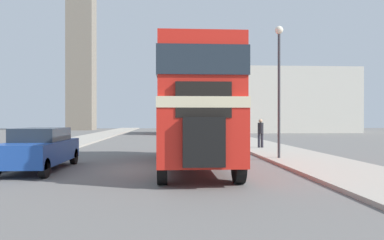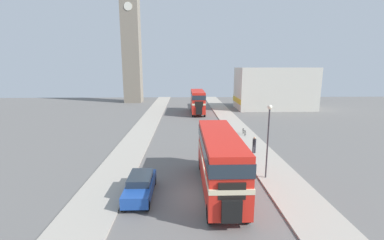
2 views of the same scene
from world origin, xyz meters
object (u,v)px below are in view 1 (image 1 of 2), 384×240
at_px(car_parked_near, 40,148).
at_px(church_tower, 81,12).
at_px(double_decker_bus, 192,102).
at_px(bus_distant, 177,113).
at_px(bicycle_on_pavement, 246,136).
at_px(pedestrian_walking, 261,131).
at_px(street_lamp, 279,72).

relative_size(car_parked_near, church_tower, 0.12).
bearing_deg(double_decker_bus, bus_distant, 89.84).
distance_m(car_parked_near, bicycle_on_pavement, 19.23).
relative_size(pedestrian_walking, street_lamp, 0.29).
bearing_deg(car_parked_near, street_lamp, 14.89).
height_order(double_decker_bus, street_lamp, street_lamp).
xyz_separation_m(pedestrian_walking, bicycle_on_pavement, (0.68, 7.37, -0.61)).
distance_m(double_decker_bus, street_lamp, 4.61).
xyz_separation_m(double_decker_bus, church_tower, (-15.42, 48.85, 17.15)).
bearing_deg(car_parked_near, church_tower, 101.26).
height_order(bus_distant, bicycle_on_pavement, bus_distant).
xyz_separation_m(double_decker_bus, bus_distant, (0.09, 32.00, 0.07)).
bearing_deg(church_tower, car_parked_near, -78.74).
bearing_deg(pedestrian_walking, bus_distant, 100.63).
relative_size(car_parked_near, bicycle_on_pavement, 2.58).
relative_size(bus_distant, pedestrian_walking, 5.68).
height_order(street_lamp, church_tower, church_tower).
height_order(bus_distant, pedestrian_walking, bus_distant).
relative_size(double_decker_bus, church_tower, 0.26).
bearing_deg(pedestrian_walking, bicycle_on_pavement, 84.75).
xyz_separation_m(car_parked_near, bicycle_on_pavement, (10.87, 15.86, -0.30)).
bearing_deg(bus_distant, church_tower, 132.63).
distance_m(bus_distant, church_tower, 28.57).
bearing_deg(church_tower, bicycle_on_pavement, -58.41).
xyz_separation_m(pedestrian_walking, church_tower, (-20.07, 41.10, 18.57)).
height_order(double_decker_bus, pedestrian_walking, double_decker_bus).
height_order(car_parked_near, street_lamp, street_lamp).
height_order(bicycle_on_pavement, church_tower, church_tower).
height_order(bicycle_on_pavement, street_lamp, street_lamp).
bearing_deg(pedestrian_walking, church_tower, 116.02).
xyz_separation_m(car_parked_near, church_tower, (-9.88, 49.58, 18.88)).
bearing_deg(double_decker_bus, car_parked_near, -172.46).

